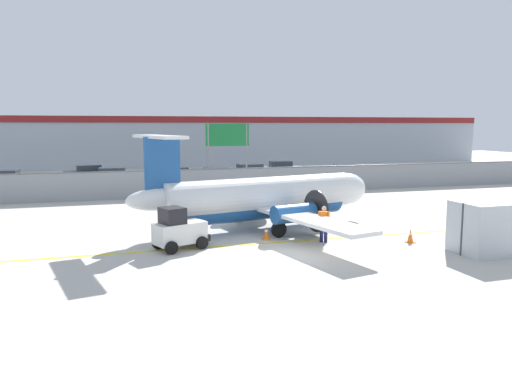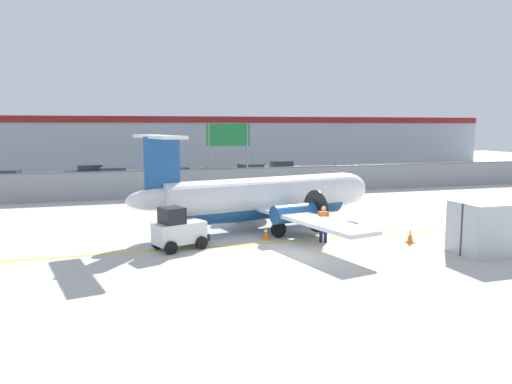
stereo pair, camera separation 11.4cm
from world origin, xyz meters
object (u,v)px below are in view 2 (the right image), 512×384
object	(u,v)px
cargo_container	(485,228)
traffic_cone_near_left	(410,236)
parked_car_2	(112,177)
parked_car_7	(350,173)
parked_car_0	(4,180)
commuter_airplane	(265,198)
baggage_tug	(178,230)
highway_sign	(228,141)
ground_crew_worker	(323,222)
parked_car_1	(89,173)
parked_car_6	(283,169)
parked_car_5	(250,172)
parked_car_3	(176,176)
traffic_cone_near_right	(266,233)
parked_car_4	(216,177)

from	to	relation	value
cargo_container	traffic_cone_near_left	xyz separation A→B (m)	(-1.87, 2.59, -0.79)
parked_car_2	parked_car_7	bearing A→B (deg)	173.86
cargo_container	parked_car_0	size ratio (longest dim) A/B	0.56
commuter_airplane	baggage_tug	xyz separation A→B (m)	(-5.00, -3.25, -0.75)
highway_sign	ground_crew_worker	bearing A→B (deg)	-89.92
parked_car_1	highway_sign	bearing A→B (deg)	133.71
parked_car_6	parked_car_5	bearing A→B (deg)	-138.71
parked_car_5	parked_car_7	size ratio (longest dim) A/B	1.04
parked_car_3	parked_car_7	size ratio (longest dim) A/B	1.04
parked_car_5	highway_sign	distance (m)	7.79
commuter_airplane	parked_car_0	xyz separation A→B (m)	(-16.26, 20.72, -0.71)
parked_car_2	commuter_airplane	bearing A→B (deg)	111.79
commuter_airplane	parked_car_7	size ratio (longest dim) A/B	3.79
parked_car_2	parked_car_7	world-z (taller)	same
baggage_tug	parked_car_7	xyz separation A→B (m)	(18.91, 21.08, 0.04)
traffic_cone_near_right	parked_car_6	size ratio (longest dim) A/B	0.15
ground_crew_worker	parked_car_4	xyz separation A→B (m)	(-0.49, 21.63, -0.06)
parked_car_1	parked_car_0	bearing A→B (deg)	23.78
parked_car_5	parked_car_1	bearing A→B (deg)	-19.05
commuter_airplane	parked_car_6	bearing A→B (deg)	55.98
parked_car_5	parked_car_3	bearing A→B (deg)	7.03
cargo_container	parked_car_6	xyz separation A→B (m)	(2.23, 31.94, -0.21)
baggage_tug	parked_car_6	world-z (taller)	baggage_tug
baggage_tug	parked_car_0	distance (m)	26.49
cargo_container	parked_car_6	distance (m)	32.02
commuter_airplane	highway_sign	distance (m)	15.37
commuter_airplane	highway_sign	bearing A→B (deg)	71.48
parked_car_3	cargo_container	bearing A→B (deg)	-78.05
traffic_cone_near_right	parked_car_0	distance (m)	27.98
cargo_container	highway_sign	xyz separation A→B (m)	(-5.72, 22.74, 3.04)
parked_car_4	parked_car_2	bearing A→B (deg)	-12.89
ground_crew_worker	parked_car_0	bearing A→B (deg)	-105.12
ground_crew_worker	parked_car_7	bearing A→B (deg)	-170.65
parked_car_3	parked_car_5	xyz separation A→B (m)	(7.23, 1.74, 0.00)
parked_car_0	highway_sign	distance (m)	18.96
commuter_airplane	parked_car_6	xyz separation A→B (m)	(9.50, 24.28, -0.71)
parked_car_0	highway_sign	world-z (taller)	highway_sign
parked_car_6	parked_car_3	bearing A→B (deg)	-150.99
baggage_tug	parked_car_1	world-z (taller)	baggage_tug
baggage_tug	cargo_container	distance (m)	13.04
traffic_cone_near_left	parked_car_1	world-z (taller)	parked_car_1
commuter_airplane	traffic_cone_near_left	bearing A→B (deg)	-55.86
traffic_cone_near_left	ground_crew_worker	bearing A→B (deg)	162.82
parked_car_2	parked_car_5	world-z (taller)	same
ground_crew_worker	parked_car_1	size ratio (longest dim) A/B	0.39
cargo_container	parked_car_4	world-z (taller)	cargo_container
parked_car_0	parked_car_6	bearing A→B (deg)	-166.20
baggage_tug	traffic_cone_near_left	xyz separation A→B (m)	(10.40, -1.82, -0.54)
cargo_container	parked_car_7	size ratio (longest dim) A/B	0.58
traffic_cone_near_left	parked_car_6	xyz separation A→B (m)	(4.10, 29.35, 0.58)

